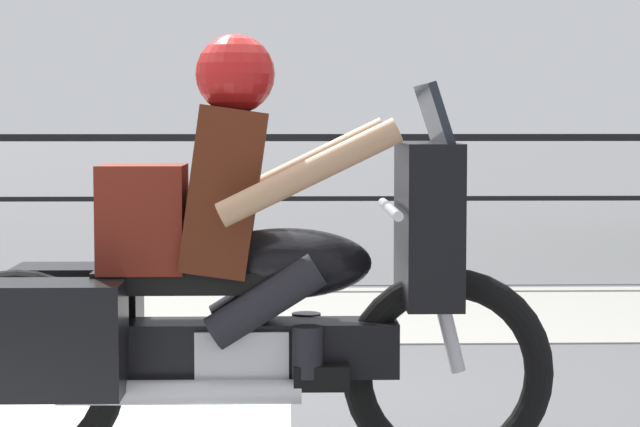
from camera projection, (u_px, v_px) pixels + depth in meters
The scene contains 3 objects.
sidewalk_band at pixel (195, 313), 8.52m from camera, with size 44.00×2.40×0.01m, color #99968E.
fence_railing at pixel (211, 165), 10.38m from camera, with size 36.00×0.05×1.20m.
motorcycle at pixel (229, 287), 4.58m from camera, with size 2.38×0.76×1.65m.
Camera 1 is at (0.64, -5.06, 1.35)m, focal length 70.00 mm.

